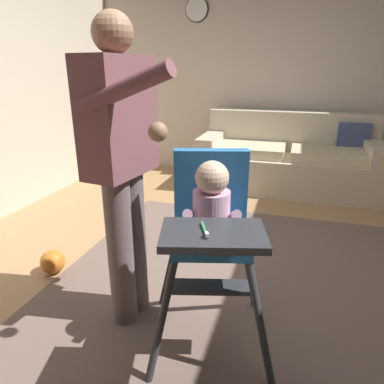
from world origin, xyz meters
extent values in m
cube|color=#A67D51|center=(0.00, 0.00, -0.05)|extent=(5.87, 6.57, 0.10)
cube|color=beige|center=(0.00, 2.52, 1.29)|extent=(5.07, 0.06, 2.59)
cube|color=brown|center=(0.17, -0.28, 0.00)|extent=(2.34, 2.69, 0.01)
cube|color=#C0B39B|center=(0.39, 1.94, 0.20)|extent=(1.98, 0.84, 0.40)
cube|color=#C0B39B|center=(0.39, 2.27, 0.63)|extent=(1.98, 0.22, 0.46)
cube|color=#C0B39B|center=(-0.51, 1.94, 0.50)|extent=(0.20, 0.84, 0.20)
cube|color=#C0B39B|center=(1.29, 1.94, 0.50)|extent=(0.20, 0.84, 0.20)
cube|color=beige|center=(-0.03, 1.89, 0.46)|extent=(0.78, 0.60, 0.11)
cube|color=beige|center=(0.82, 1.89, 0.46)|extent=(0.78, 0.60, 0.11)
cube|color=#3D4C75|center=(1.08, 2.14, 0.60)|extent=(0.35, 0.12, 0.34)
cylinder|color=#2E3135|center=(-0.02, -0.97, 0.28)|extent=(0.13, 0.20, 0.57)
cylinder|color=#2E3135|center=(0.40, -0.85, 0.28)|extent=(0.20, 0.13, 0.57)
cylinder|color=#2E3135|center=(-0.14, -0.54, 0.28)|extent=(0.20, 0.13, 0.57)
cylinder|color=#2E3135|center=(0.29, -0.43, 0.28)|extent=(0.13, 0.20, 0.57)
cube|color=#2566A0|center=(0.13, -0.70, 0.58)|extent=(0.44, 0.44, 0.05)
cube|color=#2566A0|center=(0.09, -0.55, 0.80)|extent=(0.37, 0.16, 0.37)
cube|color=#2E3135|center=(0.21, -0.98, 0.75)|extent=(0.45, 0.36, 0.03)
cube|color=#2E3135|center=(0.16, -0.80, 0.39)|extent=(0.41, 0.20, 0.02)
cylinder|color=#D4A1BE|center=(0.14, -0.72, 0.72)|extent=(0.21, 0.21, 0.22)
sphere|color=beige|center=(0.14, -0.73, 0.90)|extent=(0.15, 0.15, 0.15)
cylinder|color=#D4A1BE|center=(0.05, -0.78, 0.73)|extent=(0.08, 0.15, 0.10)
cylinder|color=#D4A1BE|center=(0.25, -0.73, 0.73)|extent=(0.08, 0.15, 0.10)
cylinder|color=#38A366|center=(0.18, -0.99, 0.77)|extent=(0.06, 0.12, 0.01)
cube|color=white|center=(0.20, -1.04, 0.78)|extent=(0.02, 0.03, 0.02)
cylinder|color=#6B595A|center=(-0.36, -0.68, 0.42)|extent=(0.14, 0.14, 0.84)
cylinder|color=#6B595A|center=(-0.34, -0.56, 0.42)|extent=(0.14, 0.14, 0.84)
cube|color=brown|center=(-0.35, -0.62, 1.13)|extent=(0.26, 0.43, 0.56)
sphere|color=#997051|center=(-0.35, -0.62, 1.50)|extent=(0.19, 0.19, 0.19)
cylinder|color=brown|center=(-0.21, -0.83, 1.27)|extent=(0.48, 0.14, 0.23)
sphere|color=#997051|center=(-0.06, -0.85, 1.11)|extent=(0.08, 0.08, 0.08)
cylinder|color=brown|center=(-0.32, -0.39, 1.13)|extent=(0.07, 0.07, 0.51)
sphere|color=orange|center=(-1.06, -0.40, 0.08)|extent=(0.17, 0.17, 0.17)
cylinder|color=white|center=(-0.86, 2.47, 2.03)|extent=(0.27, 0.03, 0.27)
cylinder|color=black|center=(-0.86, 2.48, 2.03)|extent=(0.30, 0.02, 0.30)
camera|label=1|loc=(0.48, -2.15, 1.35)|focal=32.81mm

